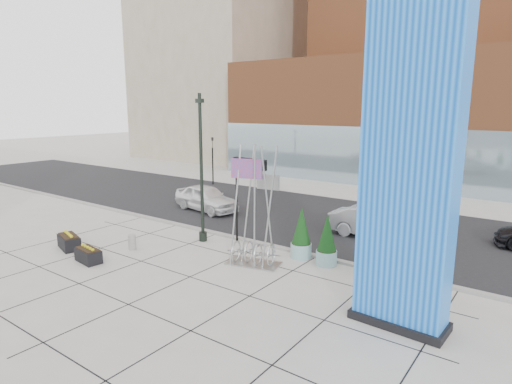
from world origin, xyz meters
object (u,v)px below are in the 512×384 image
Objects in this scene: overhead_street_sign at (248,170)px; lamp_post at (202,183)px; blue_pylon at (409,178)px; car_white_west at (206,198)px; public_art_sculpture at (254,234)px; concrete_bollard at (132,242)px; car_silver_mid at (378,223)px.

lamp_post is at bearing -148.04° from overhead_street_sign.
blue_pylon reaches higher than car_white_west.
lamp_post is 2.44m from overhead_street_sign.
public_art_sculpture is 1.21× the size of overhead_street_sign.
lamp_post is 1.71× the size of overhead_street_sign.
car_white_west is at bearing 156.57° from blue_pylon.
overhead_street_sign reaches higher than car_white_west.
blue_pylon is 13.34m from concrete_bollard.
blue_pylon is at bearing -25.71° from public_art_sculpture.
overhead_street_sign is at bearing -111.88° from car_white_west.
public_art_sculpture reaches higher than car_white_west.
lamp_post is 1.41× the size of public_art_sculpture.
car_white_west is (-14.99, 7.45, -3.83)m from blue_pylon.
overhead_street_sign is at bearing 160.19° from blue_pylon.
car_silver_mid is (11.21, 0.77, -0.02)m from car_white_west.
public_art_sculpture is (4.02, -1.12, -1.64)m from lamp_post.
public_art_sculpture is at bearing 170.49° from blue_pylon.
car_silver_mid is (-3.78, 8.22, -3.86)m from blue_pylon.
concrete_bollard is 0.15× the size of car_white_west.
overhead_street_sign is (2.11, 1.03, 0.67)m from lamp_post.
concrete_bollard is at bearing 134.20° from car_silver_mid.
lamp_post reaches higher than car_white_west.
public_art_sculpture reaches higher than concrete_bollard.
overhead_street_sign is (-8.68, 3.65, -0.99)m from blue_pylon.
lamp_post is at bearing 151.25° from public_art_sculpture.
blue_pylon reaches higher than public_art_sculpture.
car_silver_mid is at bearing 38.67° from lamp_post.
car_silver_mid is at bearing 52.83° from public_art_sculpture.
blue_pylon is at bearing -107.26° from car_white_west.
blue_pylon is 17.17m from car_white_west.
public_art_sculpture is 6.22m from concrete_bollard.
concrete_bollard is 6.52m from overhead_street_sign.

